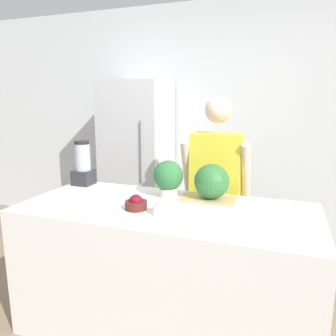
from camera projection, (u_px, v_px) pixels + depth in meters
wall_back at (220, 124)px, 3.66m from camera, size 8.00×0.06×2.60m
counter_island at (166, 269)px, 2.22m from camera, size 1.92×0.84×0.88m
refrigerator at (138, 162)px, 3.68m from camera, size 0.67×0.66×1.76m
person at (216, 193)px, 2.68m from camera, size 0.54×0.26×1.59m
cutting_board at (209, 199)px, 2.27m from camera, size 0.39×0.24×0.01m
watermelon at (212, 181)px, 2.24m from camera, size 0.24×0.24×0.24m
bowl_cherries at (136, 204)px, 2.07m from camera, size 0.14×0.14×0.10m
bowl_cream at (163, 208)px, 1.98m from camera, size 0.13×0.13×0.10m
blender at (83, 165)px, 2.66m from camera, size 0.15×0.15×0.36m
potted_plant at (168, 177)px, 2.32m from camera, size 0.21×0.21×0.26m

